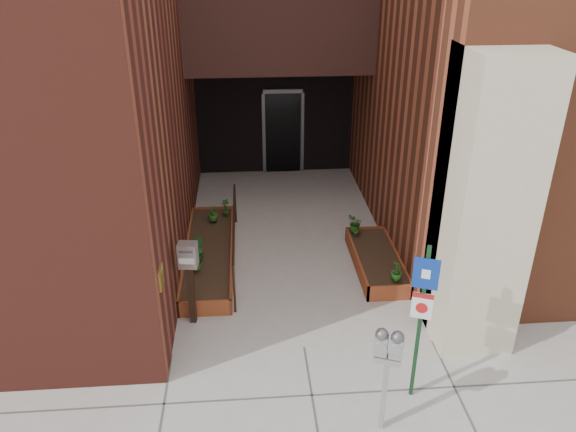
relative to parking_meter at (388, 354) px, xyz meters
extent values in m
plane|color=#9E9991|center=(-0.81, 1.62, -1.19)|extent=(80.00, 80.00, 0.00)
cube|color=beige|center=(1.74, 1.82, 1.01)|extent=(1.10, 1.20, 4.40)
cube|color=black|center=(-0.81, 7.62, 2.81)|extent=(4.20, 2.00, 2.00)
cube|color=black|center=(-0.81, 9.02, 0.31)|extent=(4.00, 0.30, 3.00)
cube|color=black|center=(-0.61, 8.84, -0.14)|extent=(0.90, 0.06, 2.10)
cube|color=#B79338|center=(-2.80, 1.42, 0.31)|extent=(0.04, 0.30, 0.30)
cube|color=brown|center=(-2.36, 2.54, -1.04)|extent=(0.90, 0.04, 0.30)
cube|color=brown|center=(-2.36, 6.10, -1.04)|extent=(0.90, 0.04, 0.30)
cube|color=brown|center=(-2.79, 4.32, -1.04)|extent=(0.04, 3.60, 0.30)
cube|color=brown|center=(-1.93, 4.32, -1.04)|extent=(0.04, 3.60, 0.30)
cube|color=black|center=(-2.36, 4.32, -1.06)|extent=(0.82, 3.52, 0.26)
cube|color=brown|center=(0.79, 2.74, -1.04)|extent=(0.80, 0.04, 0.30)
cube|color=brown|center=(0.79, 4.90, -1.04)|extent=(0.80, 0.04, 0.30)
cube|color=brown|center=(0.41, 3.82, -1.04)|extent=(0.04, 2.20, 0.30)
cube|color=brown|center=(1.17, 3.82, -1.04)|extent=(0.04, 2.20, 0.30)
cube|color=black|center=(0.79, 3.82, -1.06)|extent=(0.72, 2.12, 0.26)
cylinder|color=black|center=(-1.86, 2.62, -0.74)|extent=(0.04, 0.04, 0.90)
cylinder|color=black|center=(-1.86, 5.92, -0.74)|extent=(0.04, 0.04, 0.90)
cylinder|color=black|center=(-1.86, 4.27, -0.31)|extent=(0.04, 3.30, 0.04)
cube|color=#9D9D9F|center=(0.00, 0.00, -0.66)|extent=(0.08, 0.08, 1.06)
cube|color=#9D9D9F|center=(0.00, 0.00, -0.08)|extent=(0.34, 0.23, 0.09)
cube|color=#9D9D9F|center=(-0.08, 0.03, 0.11)|extent=(0.19, 0.16, 0.28)
sphere|color=#59595B|center=(-0.08, 0.03, 0.27)|extent=(0.16, 0.16, 0.16)
cube|color=white|center=(-0.10, -0.02, 0.13)|extent=(0.09, 0.04, 0.05)
cube|color=#B21414|center=(-0.10, -0.02, 0.05)|extent=(0.09, 0.04, 0.03)
cube|color=#9D9D9F|center=(0.08, -0.03, 0.11)|extent=(0.19, 0.16, 0.28)
sphere|color=#59595B|center=(0.08, -0.03, 0.27)|extent=(0.16, 0.16, 0.16)
cube|color=white|center=(0.06, -0.08, 0.13)|extent=(0.09, 0.04, 0.05)
cube|color=#B21414|center=(0.06, -0.08, 0.05)|extent=(0.09, 0.04, 0.03)
cube|color=#123319|center=(0.55, 0.55, -0.03)|extent=(0.07, 0.07, 2.33)
cube|color=navy|center=(0.53, 0.52, 0.77)|extent=(0.30, 0.14, 0.42)
cube|color=white|center=(0.53, 0.51, 0.77)|extent=(0.10, 0.05, 0.13)
cube|color=white|center=(0.53, 0.52, 0.29)|extent=(0.25, 0.12, 0.37)
cube|color=#B21414|center=(0.53, 0.51, 0.45)|extent=(0.25, 0.11, 0.06)
cylinder|color=#B21414|center=(0.53, 0.51, 0.27)|extent=(0.14, 0.07, 0.15)
cube|color=black|center=(-2.54, 2.42, -0.66)|extent=(0.11, 0.11, 1.06)
cube|color=#B9B9BB|center=(-2.54, 2.42, 0.06)|extent=(0.31, 0.24, 0.40)
cube|color=#59595B|center=(-2.55, 2.31, 0.18)|extent=(0.21, 0.03, 0.04)
cube|color=white|center=(-2.55, 2.31, 0.01)|extent=(0.23, 0.04, 0.10)
imported|color=#225D1A|center=(-2.54, 3.54, -0.73)|extent=(0.40, 0.40, 0.32)
imported|color=#1C621E|center=(-2.54, 3.92, -0.68)|extent=(0.28, 0.28, 0.41)
imported|color=#265E1A|center=(-2.33, 5.43, -0.71)|extent=(0.28, 0.28, 0.36)
imported|color=#215217|center=(-2.06, 5.68, -0.70)|extent=(0.28, 0.28, 0.37)
imported|color=#25621C|center=(0.92, 2.92, -0.72)|extent=(0.20, 0.20, 0.35)
imported|color=#29631C|center=(0.54, 4.58, -0.73)|extent=(0.18, 0.18, 0.32)
imported|color=#22601B|center=(0.54, 4.72, -0.71)|extent=(0.41, 0.41, 0.35)
camera|label=1|loc=(-1.60, -5.10, 4.44)|focal=35.00mm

